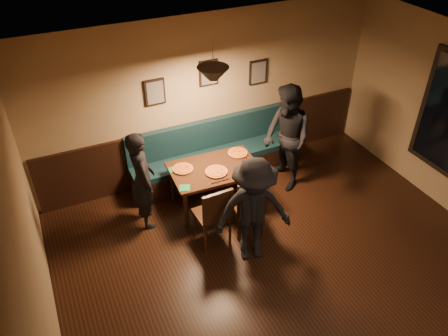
{
  "coord_description": "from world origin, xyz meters",
  "views": [
    {
      "loc": [
        -2.55,
        -2.61,
        4.7
      ],
      "look_at": [
        -0.34,
        2.15,
        0.95
      ],
      "focal_mm": 35.5,
      "sensor_mm": 36.0,
      "label": 1
    }
  ],
  "objects_px": {
    "booth_bench": "(216,152)",
    "chair_near_right": "(248,203)",
    "diner_left": "(142,180)",
    "diner_right": "(287,138)",
    "tabasco_bottle": "(246,157)",
    "diner_front": "(253,211)",
    "dining_table": "(215,186)",
    "chair_near_left": "(212,213)",
    "soda_glass": "(258,166)"
  },
  "relations": [
    {
      "from": "soda_glass",
      "to": "tabasco_bottle",
      "type": "height_order",
      "value": "soda_glass"
    },
    {
      "from": "dining_table",
      "to": "chair_near_right",
      "type": "bearing_deg",
      "value": -71.56
    },
    {
      "from": "chair_near_left",
      "to": "soda_glass",
      "type": "bearing_deg",
      "value": 20.57
    },
    {
      "from": "dining_table",
      "to": "tabasco_bottle",
      "type": "height_order",
      "value": "tabasco_bottle"
    },
    {
      "from": "dining_table",
      "to": "chair_near_left",
      "type": "bearing_deg",
      "value": -114.34
    },
    {
      "from": "chair_near_right",
      "to": "tabasco_bottle",
      "type": "distance_m",
      "value": 0.83
    },
    {
      "from": "diner_right",
      "to": "diner_front",
      "type": "distance_m",
      "value": 1.8
    },
    {
      "from": "diner_left",
      "to": "diner_right",
      "type": "height_order",
      "value": "diner_right"
    },
    {
      "from": "diner_front",
      "to": "dining_table",
      "type": "bearing_deg",
      "value": 103.86
    },
    {
      "from": "booth_bench",
      "to": "dining_table",
      "type": "height_order",
      "value": "booth_bench"
    },
    {
      "from": "diner_right",
      "to": "tabasco_bottle",
      "type": "height_order",
      "value": "diner_right"
    },
    {
      "from": "soda_glass",
      "to": "diner_right",
      "type": "bearing_deg",
      "value": 26.01
    },
    {
      "from": "booth_bench",
      "to": "diner_right",
      "type": "distance_m",
      "value": 1.24
    },
    {
      "from": "booth_bench",
      "to": "chair_near_right",
      "type": "distance_m",
      "value": 1.44
    },
    {
      "from": "chair_near_left",
      "to": "chair_near_right",
      "type": "relative_size",
      "value": 1.01
    },
    {
      "from": "diner_left",
      "to": "diner_right",
      "type": "distance_m",
      "value": 2.42
    },
    {
      "from": "dining_table",
      "to": "chair_near_right",
      "type": "height_order",
      "value": "chair_near_right"
    },
    {
      "from": "chair_near_right",
      "to": "soda_glass",
      "type": "bearing_deg",
      "value": 57.86
    },
    {
      "from": "dining_table",
      "to": "diner_right",
      "type": "height_order",
      "value": "diner_right"
    },
    {
      "from": "tabasco_bottle",
      "to": "chair_near_left",
      "type": "bearing_deg",
      "value": -142.1
    },
    {
      "from": "diner_right",
      "to": "tabasco_bottle",
      "type": "relative_size",
      "value": 16.41
    },
    {
      "from": "diner_right",
      "to": "diner_front",
      "type": "height_order",
      "value": "diner_right"
    },
    {
      "from": "chair_near_left",
      "to": "soda_glass",
      "type": "xyz_separation_m",
      "value": [
        0.95,
        0.4,
        0.29
      ]
    },
    {
      "from": "chair_near_left",
      "to": "diner_right",
      "type": "bearing_deg",
      "value": 21.98
    },
    {
      "from": "diner_right",
      "to": "diner_front",
      "type": "relative_size",
      "value": 1.12
    },
    {
      "from": "booth_bench",
      "to": "dining_table",
      "type": "distance_m",
      "value": 0.79
    },
    {
      "from": "chair_near_right",
      "to": "diner_left",
      "type": "bearing_deg",
      "value": 159.48
    },
    {
      "from": "diner_left",
      "to": "tabasco_bottle",
      "type": "bearing_deg",
      "value": -92.26
    },
    {
      "from": "chair_near_right",
      "to": "diner_right",
      "type": "relative_size",
      "value": 0.56
    },
    {
      "from": "chair_near_left",
      "to": "soda_glass",
      "type": "height_order",
      "value": "chair_near_left"
    },
    {
      "from": "booth_bench",
      "to": "diner_front",
      "type": "relative_size",
      "value": 1.85
    },
    {
      "from": "chair_near_left",
      "to": "diner_right",
      "type": "height_order",
      "value": "diner_right"
    },
    {
      "from": "diner_left",
      "to": "diner_front",
      "type": "bearing_deg",
      "value": -137.97
    },
    {
      "from": "booth_bench",
      "to": "soda_glass",
      "type": "bearing_deg",
      "value": -76.63
    },
    {
      "from": "chair_near_right",
      "to": "tabasco_bottle",
      "type": "height_order",
      "value": "chair_near_right"
    },
    {
      "from": "diner_right",
      "to": "soda_glass",
      "type": "height_order",
      "value": "diner_right"
    },
    {
      "from": "diner_right",
      "to": "diner_front",
      "type": "xyz_separation_m",
      "value": [
        -1.28,
        -1.26,
        -0.1
      ]
    },
    {
      "from": "diner_front",
      "to": "diner_left",
      "type": "bearing_deg",
      "value": 144.18
    },
    {
      "from": "tabasco_bottle",
      "to": "diner_left",
      "type": "bearing_deg",
      "value": 176.76
    },
    {
      "from": "booth_bench",
      "to": "tabasco_bottle",
      "type": "height_order",
      "value": "booth_bench"
    },
    {
      "from": "chair_near_left",
      "to": "tabasco_bottle",
      "type": "bearing_deg",
      "value": 35.69
    },
    {
      "from": "booth_bench",
      "to": "chair_near_right",
      "type": "relative_size",
      "value": 2.96
    },
    {
      "from": "soda_glass",
      "to": "diner_front",
      "type": "bearing_deg",
      "value": -121.9
    },
    {
      "from": "dining_table",
      "to": "soda_glass",
      "type": "distance_m",
      "value": 0.8
    },
    {
      "from": "diner_right",
      "to": "tabasco_bottle",
      "type": "bearing_deg",
      "value": -86.64
    },
    {
      "from": "diner_left",
      "to": "diner_front",
      "type": "relative_size",
      "value": 0.98
    },
    {
      "from": "chair_near_left",
      "to": "diner_right",
      "type": "relative_size",
      "value": 0.56
    },
    {
      "from": "soda_glass",
      "to": "chair_near_left",
      "type": "bearing_deg",
      "value": -157.22
    },
    {
      "from": "booth_bench",
      "to": "chair_near_right",
      "type": "xyz_separation_m",
      "value": [
        -0.13,
        -1.43,
        0.01
      ]
    },
    {
      "from": "chair_near_right",
      "to": "diner_front",
      "type": "xyz_separation_m",
      "value": [
        -0.19,
        -0.51,
        0.31
      ]
    }
  ]
}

